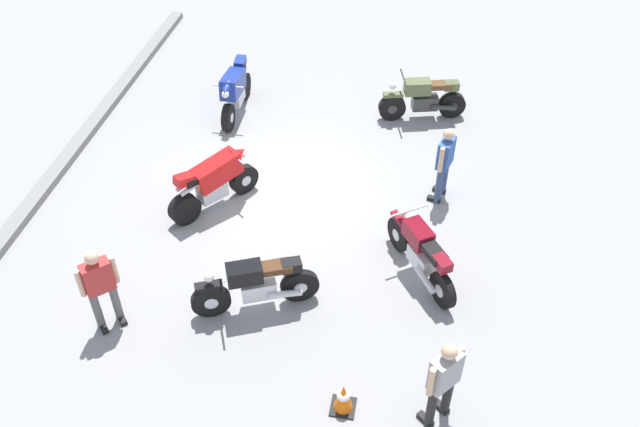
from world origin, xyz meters
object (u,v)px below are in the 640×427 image
(motorcycle_olive_vintage, at_px, (423,99))
(motorcycle_black_cruiser, at_px, (256,285))
(motorcycle_blue_sportbike, at_px, (235,90))
(traffic_cone, at_px, (343,397))
(person_in_blue_shirt, at_px, (445,160))
(person_in_red_shirt, at_px, (100,285))
(motorcycle_maroon_cruiser, at_px, (421,253))
(motorcycle_red_sportbike, at_px, (214,181))
(person_in_gray_shirt, at_px, (444,379))

(motorcycle_olive_vintage, relative_size, motorcycle_black_cruiser, 0.98)
(motorcycle_blue_sportbike, distance_m, traffic_cone, 8.01)
(person_in_blue_shirt, bearing_deg, motorcycle_black_cruiser, 66.55)
(person_in_blue_shirt, xyz_separation_m, traffic_cone, (-4.99, 1.10, -0.63))
(motorcycle_olive_vintage, bearing_deg, person_in_blue_shirt, 86.20)
(motorcycle_olive_vintage, relative_size, motorcycle_blue_sportbike, 0.98)
(motorcycle_olive_vintage, bearing_deg, motorcycle_blue_sportbike, -7.47)
(motorcycle_black_cruiser, bearing_deg, motorcycle_olive_vintage, -133.83)
(motorcycle_blue_sportbike, relative_size, person_in_red_shirt, 1.24)
(motorcycle_olive_vintage, height_order, motorcycle_maroon_cruiser, motorcycle_maroon_cruiser)
(motorcycle_red_sportbike, xyz_separation_m, motorcycle_black_cruiser, (-2.32, -1.41, -0.07))
(motorcycle_red_sportbike, bearing_deg, motorcycle_maroon_cruiser, -67.47)
(motorcycle_blue_sportbike, xyz_separation_m, traffic_cone, (-7.15, -3.60, -0.33))
(motorcycle_blue_sportbike, bearing_deg, traffic_cone, 25.35)
(motorcycle_olive_vintage, bearing_deg, motorcycle_red_sportbike, 30.75)
(motorcycle_blue_sportbike, distance_m, person_in_gray_shirt, 8.62)
(motorcycle_red_sportbike, distance_m, traffic_cone, 5.02)
(motorcycle_olive_vintage, height_order, motorcycle_black_cruiser, motorcycle_black_cruiser)
(motorcycle_maroon_cruiser, xyz_separation_m, traffic_cone, (-2.83, 0.86, -0.26))
(person_in_gray_shirt, bearing_deg, person_in_red_shirt, 31.78)
(motorcycle_red_sportbike, relative_size, person_in_blue_shirt, 1.04)
(motorcycle_blue_sportbike, xyz_separation_m, person_in_blue_shirt, (-2.16, -4.70, 0.30))
(person_in_red_shirt, height_order, person_in_gray_shirt, person_in_gray_shirt)
(person_in_red_shirt, bearing_deg, person_in_blue_shirt, 85.81)
(person_in_blue_shirt, relative_size, person_in_gray_shirt, 0.97)
(person_in_gray_shirt, bearing_deg, traffic_cone, 43.92)
(traffic_cone, bearing_deg, motorcycle_maroon_cruiser, -16.91)
(motorcycle_red_sportbike, bearing_deg, motorcycle_blue_sportbike, 47.36)
(motorcycle_olive_vintage, xyz_separation_m, person_in_gray_shirt, (-7.63, -0.77, 0.44))
(person_in_red_shirt, bearing_deg, motorcycle_blue_sportbike, 133.54)
(motorcycle_black_cruiser, bearing_deg, person_in_gray_shirt, 129.24)
(person_in_blue_shirt, distance_m, traffic_cone, 5.15)
(traffic_cone, bearing_deg, person_in_red_shirt, 77.55)
(person_in_red_shirt, bearing_deg, person_in_gray_shirt, 37.90)
(motorcycle_red_sportbike, xyz_separation_m, person_in_blue_shirt, (1.04, -4.19, 0.30))
(motorcycle_blue_sportbike, height_order, person_in_gray_shirt, person_in_gray_shirt)
(person_in_gray_shirt, distance_m, traffic_cone, 1.48)
(motorcycle_maroon_cruiser, relative_size, traffic_cone, 3.37)
(motorcycle_maroon_cruiser, height_order, person_in_red_shirt, person_in_red_shirt)
(traffic_cone, bearing_deg, motorcycle_black_cruiser, 46.06)
(person_in_gray_shirt, bearing_deg, motorcycle_maroon_cruiser, -40.18)
(motorcycle_black_cruiser, xyz_separation_m, person_in_red_shirt, (-0.76, 2.23, 0.36))
(motorcycle_maroon_cruiser, relative_size, person_in_red_shirt, 1.14)
(motorcycle_black_cruiser, relative_size, person_in_red_shirt, 1.25)
(motorcycle_olive_vintage, relative_size, person_in_gray_shirt, 1.18)
(motorcycle_olive_vintage, xyz_separation_m, motorcycle_black_cruiser, (-6.09, 2.23, 0.03))
(motorcycle_blue_sportbike, relative_size, person_in_blue_shirt, 1.23)
(traffic_cone, bearing_deg, motorcycle_olive_vintage, -4.08)
(motorcycle_olive_vintage, height_order, traffic_cone, motorcycle_olive_vintage)
(motorcycle_blue_sportbike, distance_m, motorcycle_maroon_cruiser, 6.21)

